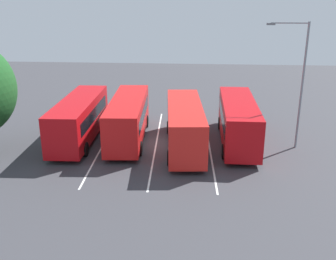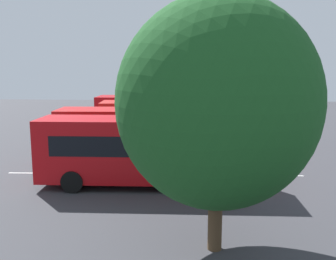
{
  "view_description": "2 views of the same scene",
  "coord_description": "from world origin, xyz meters",
  "px_view_note": "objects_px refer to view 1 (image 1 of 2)",
  "views": [
    {
      "loc": [
        -27.28,
        -3.01,
        10.55
      ],
      "look_at": [
        -1.49,
        -1.01,
        1.61
      ],
      "focal_mm": 41.47,
      "sensor_mm": 36.0,
      "label": 1
    },
    {
      "loc": [
        -2.23,
        23.45,
        5.75
      ],
      "look_at": [
        -0.37,
        -0.73,
        1.56
      ],
      "focal_mm": 41.34,
      "sensor_mm": 36.0,
      "label": 2
    }
  ],
  "objects_px": {
    "bus_center_left": "(185,125)",
    "street_lamp": "(299,78)",
    "bus_far_right": "(79,118)",
    "pedestrian": "(186,108)",
    "bus_far_left": "(238,120)",
    "bus_center_right": "(128,117)"
  },
  "relations": [
    {
      "from": "bus_far_left",
      "to": "street_lamp",
      "type": "distance_m",
      "value": 5.24
    },
    {
      "from": "bus_center_right",
      "to": "street_lamp",
      "type": "xyz_separation_m",
      "value": [
        -0.7,
        -12.28,
        3.36
      ]
    },
    {
      "from": "bus_center_left",
      "to": "pedestrian",
      "type": "xyz_separation_m",
      "value": [
        7.09,
        0.1,
        -0.81
      ]
    },
    {
      "from": "bus_center_left",
      "to": "pedestrian",
      "type": "distance_m",
      "value": 7.13
    },
    {
      "from": "bus_far_left",
      "to": "bus_far_right",
      "type": "xyz_separation_m",
      "value": [
        -0.38,
        12.0,
        0.0
      ]
    },
    {
      "from": "bus_far_right",
      "to": "pedestrian",
      "type": "distance_m",
      "value": 10.08
    },
    {
      "from": "bus_center_left",
      "to": "bus_center_right",
      "type": "distance_m",
      "value": 4.6
    },
    {
      "from": "street_lamp",
      "to": "bus_center_right",
      "type": "bearing_deg",
      "value": -3.37
    },
    {
      "from": "bus_center_right",
      "to": "street_lamp",
      "type": "relative_size",
      "value": 1.11
    },
    {
      "from": "bus_center_left",
      "to": "street_lamp",
      "type": "relative_size",
      "value": 1.11
    },
    {
      "from": "bus_center_left",
      "to": "pedestrian",
      "type": "bearing_deg",
      "value": -3.93
    },
    {
      "from": "bus_far_left",
      "to": "bus_center_left",
      "type": "height_order",
      "value": "same"
    },
    {
      "from": "bus_center_right",
      "to": "bus_far_left",
      "type": "bearing_deg",
      "value": -93.56
    },
    {
      "from": "bus_center_left",
      "to": "bus_center_right",
      "type": "xyz_separation_m",
      "value": [
        1.39,
        4.38,
        0.0
      ]
    },
    {
      "from": "bus_center_left",
      "to": "bus_far_right",
      "type": "relative_size",
      "value": 1.01
    },
    {
      "from": "bus_center_left",
      "to": "pedestrian",
      "type": "relative_size",
      "value": 6.01
    },
    {
      "from": "bus_far_right",
      "to": "bus_center_left",
      "type": "bearing_deg",
      "value": -98.55
    },
    {
      "from": "bus_far_left",
      "to": "pedestrian",
      "type": "distance_m",
      "value": 7.07
    },
    {
      "from": "bus_far_left",
      "to": "bus_center_right",
      "type": "relative_size",
      "value": 0.99
    },
    {
      "from": "bus_far_right",
      "to": "pedestrian",
      "type": "relative_size",
      "value": 5.95
    },
    {
      "from": "bus_center_left",
      "to": "street_lamp",
      "type": "bearing_deg",
      "value": -89.76
    },
    {
      "from": "bus_far_right",
      "to": "pedestrian",
      "type": "height_order",
      "value": "bus_far_right"
    }
  ]
}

